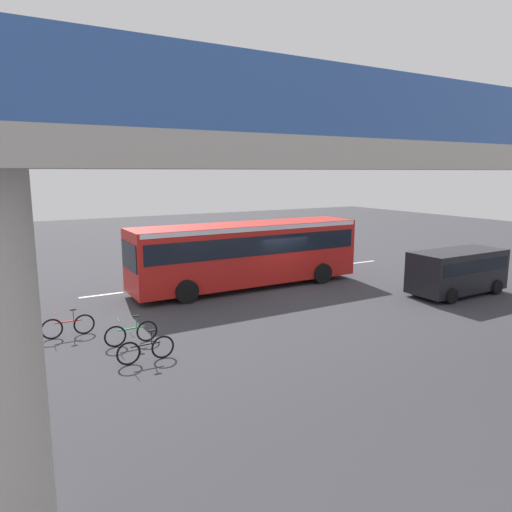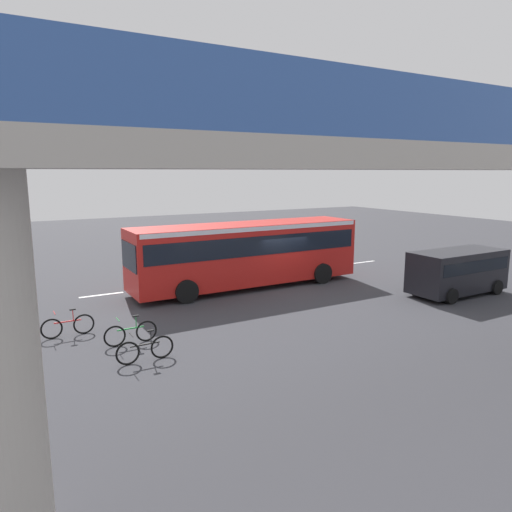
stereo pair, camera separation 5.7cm
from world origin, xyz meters
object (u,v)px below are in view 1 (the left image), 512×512
at_px(parked_van, 457,269).
at_px(bicycle_green, 131,333).
at_px(bicycle_black, 146,350).
at_px(traffic_sign, 238,237).
at_px(city_bus, 247,249).
at_px(bicycle_red, 68,326).

xyz_separation_m(parked_van, bicycle_green, (14.90, -1.09, -0.81)).
relative_size(bicycle_black, traffic_sign, 0.63).
relative_size(bicycle_black, bicycle_green, 1.00).
bearing_deg(bicycle_black, parked_van, -177.79).
xyz_separation_m(bicycle_black, traffic_sign, (-8.67, -10.59, 1.52)).
bearing_deg(parked_van, bicycle_green, -4.17).
distance_m(city_bus, bicycle_red, 9.47).
bearing_deg(parked_van, city_bus, -37.88).
relative_size(bicycle_green, traffic_sign, 0.63).
bearing_deg(parked_van, bicycle_black, 2.21).
bearing_deg(traffic_sign, bicycle_green, 45.88).
bearing_deg(bicycle_green, parked_van, 175.83).
distance_m(city_bus, parked_van, 9.91).
bearing_deg(bicycle_red, bicycle_green, 133.08).
relative_size(bicycle_red, traffic_sign, 0.63).
height_order(bicycle_red, bicycle_black, same).
bearing_deg(parked_van, traffic_sign, -58.06).
relative_size(bicycle_red, bicycle_green, 1.00).
bearing_deg(traffic_sign, bicycle_red, 34.50).
bearing_deg(traffic_sign, bicycle_black, 50.69).
bearing_deg(bicycle_red, traffic_sign, -145.50).
relative_size(parked_van, bicycle_black, 2.71).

